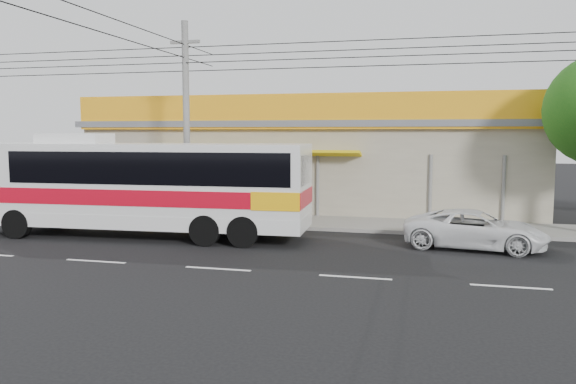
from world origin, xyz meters
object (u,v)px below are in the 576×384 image
motorbike_dark (15,202)px  coach_bus (145,182)px  white_car (475,229)px  utility_pole (185,58)px  motorbike_red (208,210)px

motorbike_dark → coach_bus: bearing=-116.5°
white_car → utility_pole: bearing=88.1°
coach_bus → motorbike_red: size_ratio=6.82×
coach_bus → utility_pole: (0.54, 2.62, 4.89)m
motorbike_red → motorbike_dark: bearing=67.5°
coach_bus → white_car: size_ratio=2.72×
coach_bus → utility_pole: 5.58m
motorbike_dark → white_car: (20.82, -2.89, 0.04)m
coach_bus → white_car: bearing=0.9°
motorbike_red → white_car: 10.97m
coach_bus → motorbike_dark: (-8.89, 3.67, -1.48)m
motorbike_red → utility_pole: 6.40m
motorbike_red → utility_pole: bearing=107.3°
motorbike_red → motorbike_dark: motorbike_red is taller
motorbike_red → motorbike_dark: size_ratio=1.22×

